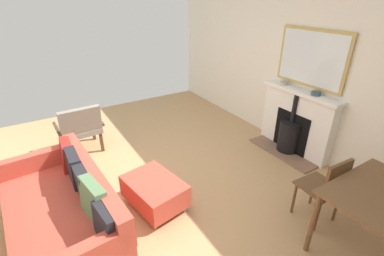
% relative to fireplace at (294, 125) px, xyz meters
% --- Properties ---
extents(ground_plane, '(5.51, 6.20, 0.01)m').
position_rel_fireplace_xyz_m(ground_plane, '(2.56, -0.40, -0.46)').
color(ground_plane, tan).
extents(wall_left, '(0.12, 6.20, 2.65)m').
position_rel_fireplace_xyz_m(wall_left, '(-0.19, -0.40, 0.87)').
color(wall_left, silver).
rests_on(wall_left, ground).
extents(fireplace, '(0.51, 1.32, 1.04)m').
position_rel_fireplace_xyz_m(fireplace, '(0.00, 0.00, 0.00)').
color(fireplace, brown).
rests_on(fireplace, ground).
extents(mirror_over_mantel, '(0.04, 1.12, 0.82)m').
position_rel_fireplace_xyz_m(mirror_over_mantel, '(-0.10, 0.00, 1.05)').
color(mirror_over_mantel, tan).
extents(mantel_bowl_near, '(0.11, 0.11, 0.05)m').
position_rel_fireplace_xyz_m(mantel_bowl_near, '(-0.01, -0.34, 0.61)').
color(mantel_bowl_near, '#9E9384').
rests_on(mantel_bowl_near, fireplace).
extents(mantel_bowl_far, '(0.14, 0.14, 0.05)m').
position_rel_fireplace_xyz_m(mantel_bowl_far, '(-0.01, 0.24, 0.61)').
color(mantel_bowl_far, '#334C56').
rests_on(mantel_bowl_far, fireplace).
extents(sofa, '(1.04, 1.87, 0.80)m').
position_rel_fireplace_xyz_m(sofa, '(3.43, -0.04, -0.11)').
color(sofa, '#B2B2B7').
rests_on(sofa, ground).
extents(ottoman, '(0.65, 0.82, 0.37)m').
position_rel_fireplace_xyz_m(ottoman, '(2.47, 0.03, -0.23)').
color(ottoman, '#B2B2B7').
rests_on(ottoman, ground).
extents(armchair_accent, '(0.70, 0.62, 0.83)m').
position_rel_fireplace_xyz_m(armchair_accent, '(2.93, -1.74, 0.01)').
color(armchair_accent, '#4C3321').
rests_on(armchair_accent, ground).
extents(dining_table, '(1.00, 0.72, 0.76)m').
position_rel_fireplace_xyz_m(dining_table, '(0.99, 1.73, 0.19)').
color(dining_table, brown).
rests_on(dining_table, ground).
extents(dining_chair_near_fireplace, '(0.42, 0.42, 0.84)m').
position_rel_fireplace_xyz_m(dining_chair_near_fireplace, '(0.99, 1.24, 0.04)').
color(dining_chair_near_fireplace, brown).
rests_on(dining_chair_near_fireplace, ground).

